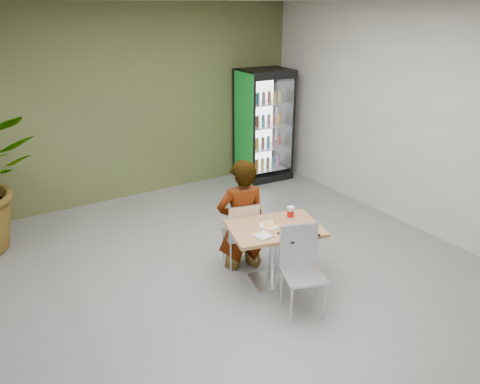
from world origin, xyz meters
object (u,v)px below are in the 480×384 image
chair_near (301,262)px  chair_far (242,230)px  cafeteria_tray (299,234)px  soda_cup (291,213)px  seated_woman (241,225)px  beverage_fridge (264,125)px  dining_table (274,243)px

chair_near → chair_far: bearing=115.2°
cafeteria_tray → soda_cup: bearing=64.9°
seated_woman → cafeteria_tray: size_ratio=4.47×
seated_woman → beverage_fridge: size_ratio=0.84×
dining_table → soda_cup: size_ratio=7.81×
dining_table → cafeteria_tray: cafeteria_tray is taller
dining_table → soda_cup: (0.29, 0.08, 0.29)m
chair_far → beverage_fridge: bearing=-115.8°
chair_far → chair_near: 1.06m
seated_woman → soda_cup: seated_woman is taller
beverage_fridge → soda_cup: bearing=-115.5°
chair_near → dining_table: bearing=106.0°
chair_far → seated_woman: bearing=-104.7°
chair_far → beverage_fridge: size_ratio=0.43×
chair_far → cafeteria_tray: bearing=119.7°
cafeteria_tray → beverage_fridge: bearing=60.9°
beverage_fridge → chair_far: bearing=-125.3°
dining_table → seated_woman: bearing=101.1°
dining_table → cafeteria_tray: (0.11, -0.31, 0.22)m
dining_table → beverage_fridge: beverage_fridge is taller
cafeteria_tray → beverage_fridge: (1.91, 3.44, 0.27)m
chair_far → seated_woman: 0.06m
chair_near → soda_cup: bearing=82.3°
dining_table → cafeteria_tray: 0.40m
chair_near → seated_woman: size_ratio=0.56×
beverage_fridge → seated_woman: bearing=-125.4°
dining_table → seated_woman: 0.56m
soda_cup → cafeteria_tray: bearing=-115.1°
cafeteria_tray → dining_table: bearing=108.8°
soda_cup → cafeteria_tray: 0.44m
chair_far → beverage_fridge: beverage_fridge is taller
seated_woman → cafeteria_tray: (0.21, -0.86, 0.20)m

